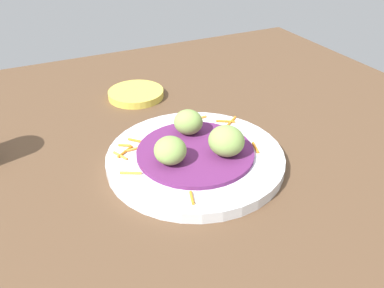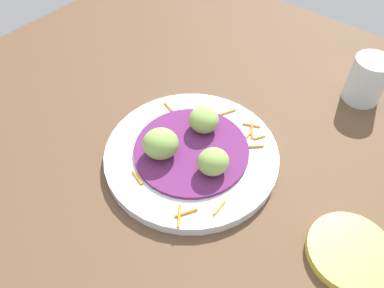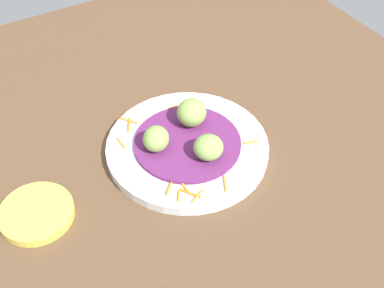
% 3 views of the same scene
% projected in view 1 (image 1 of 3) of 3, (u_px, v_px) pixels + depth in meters
% --- Properties ---
extents(table_surface, '(1.10, 1.10, 0.02)m').
position_uv_depth(table_surface, '(202.00, 166.00, 0.64)').
color(table_surface, brown).
rests_on(table_surface, ground).
extents(main_plate, '(0.28, 0.28, 0.02)m').
position_uv_depth(main_plate, '(194.00, 157.00, 0.63)').
color(main_plate, silver).
rests_on(main_plate, table_surface).
extents(cabbage_bed, '(0.18, 0.18, 0.01)m').
position_uv_depth(cabbage_bed, '(194.00, 151.00, 0.63)').
color(cabbage_bed, '#60235B').
rests_on(cabbage_bed, main_plate).
extents(carrot_garnish, '(0.21, 0.24, 0.00)m').
position_uv_depth(carrot_garnish, '(173.00, 145.00, 0.64)').
color(carrot_garnish, orange).
rests_on(carrot_garnish, main_plate).
extents(guac_scoop_left, '(0.06, 0.06, 0.04)m').
position_uv_depth(guac_scoop_left, '(187.00, 122.00, 0.65)').
color(guac_scoop_left, '#84A851').
rests_on(guac_scoop_left, cabbage_bed).
extents(guac_scoop_center, '(0.06, 0.06, 0.04)m').
position_uv_depth(guac_scoop_center, '(170.00, 150.00, 0.58)').
color(guac_scoop_center, '#84A851').
rests_on(guac_scoop_center, cabbage_bed).
extents(guac_scoop_right, '(0.07, 0.07, 0.05)m').
position_uv_depth(guac_scoop_right, '(226.00, 141.00, 0.60)').
color(guac_scoop_right, '#84A851').
rests_on(guac_scoop_right, cabbage_bed).
extents(side_plate_small, '(0.11, 0.11, 0.01)m').
position_uv_depth(side_plate_small, '(136.00, 94.00, 0.83)').
color(side_plate_small, '#E0CC4C').
rests_on(side_plate_small, table_surface).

